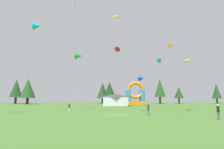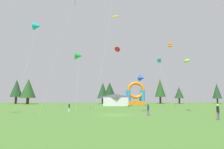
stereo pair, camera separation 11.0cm
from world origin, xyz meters
name	(u,v)px [view 1 (the left image)]	position (x,y,z in m)	size (l,w,h in m)	color
ground_plane	(116,115)	(0.00, 0.00, 0.00)	(120.00, 120.00, 0.00)	#47752D
kite_cyan_delta	(37,26)	(-18.45, 17.74, 20.08)	(1.92, 9.53, 21.07)	#19B7CC
kite_green_delta	(79,56)	(-7.17, 11.07, 11.24)	(1.68, 4.64, 12.10)	green
kite_teal_box	(159,61)	(11.04, 14.81, 11.01)	(2.54, 2.66, 11.45)	#0C7F7A
kite_blue_delta	(142,78)	(8.91, 25.07, 7.95)	(2.98, 2.63, 8.92)	blue
kite_lime_parafoil	(187,61)	(12.96, 4.22, 9.04)	(1.49, 3.61, 9.68)	#8CD826
kite_orange_box	(170,45)	(14.10, 15.84, 15.08)	(2.05, 5.34, 15.53)	orange
kite_yellow_parafoil	(115,17)	(0.99, 18.19, 22.96)	(7.09, 3.56, 23.39)	yellow
kite_red_parafoil	(117,49)	(1.41, 16.51, 14.04)	(2.40, 5.57, 14.75)	red
person_far_side	(69,107)	(-7.69, 4.53, 0.96)	(0.36, 0.36, 1.61)	silver
person_left_edge	(218,111)	(11.56, -6.90, 1.07)	(0.31, 0.31, 1.80)	#724C8C
person_near_camera	(148,109)	(4.53, -1.79, 1.00)	(0.38, 0.38, 1.69)	#724C8C
inflatable_orange_dome	(135,96)	(8.51, 34.81, 2.76)	(5.89, 4.50, 7.56)	orange
festival_tent	(115,100)	(1.55, 28.32, 1.74)	(7.23, 3.68, 3.47)	silver
tree_row_0	(16,88)	(-35.15, 45.62, 5.80)	(4.52, 4.52, 9.20)	#4C331E
tree_row_1	(28,88)	(-29.52, 42.47, 5.62)	(5.51, 5.51, 9.16)	#4C331E
tree_row_2	(103,90)	(-2.41, 45.25, 5.00)	(4.31, 4.31, 8.09)	#4C331E
tree_row_3	(109,89)	(0.16, 41.93, 5.28)	(4.25, 4.25, 7.94)	#4C331E
tree_row_4	(110,92)	(0.38, 45.94, 4.44)	(2.89, 2.89, 6.55)	#4C331E
tree_row_5	(160,88)	(19.97, 45.79, 5.99)	(4.15, 4.15, 9.53)	#4C331E
tree_row_6	(179,93)	(26.99, 44.68, 4.20)	(3.45, 3.45, 6.44)	#4C331E
tree_row_7	(217,91)	(42.65, 45.93, 4.82)	(3.42, 3.42, 7.82)	#4C331E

